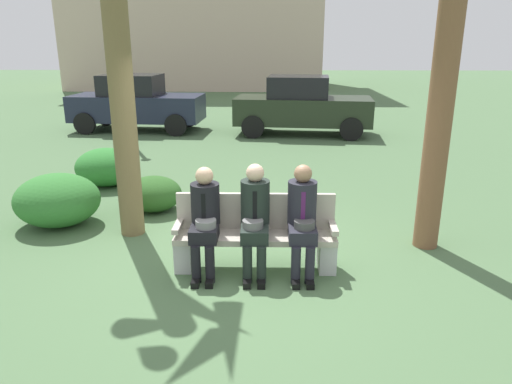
{
  "coord_description": "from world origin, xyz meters",
  "views": [
    {
      "loc": [
        0.31,
        -5.34,
        2.66
      ],
      "look_at": [
        0.19,
        0.32,
        0.85
      ],
      "focal_mm": 33.5,
      "sensor_mm": 36.0,
      "label": 1
    }
  ],
  "objects_px": {
    "seated_man_right": "(302,215)",
    "shrub_near_bench": "(57,200)",
    "shrub_mid_lawn": "(106,167)",
    "seated_man_middle": "(255,214)",
    "park_bench": "(255,234)",
    "seated_man_left": "(205,216)",
    "parked_car_near": "(136,103)",
    "parked_car_far": "(302,106)",
    "shrub_far_lawn": "(153,194)",
    "street_lamp": "(125,59)"
  },
  "relations": [
    {
      "from": "shrub_far_lawn",
      "to": "street_lamp",
      "type": "height_order",
      "value": "street_lamp"
    },
    {
      "from": "street_lamp",
      "to": "seated_man_right",
      "type": "bearing_deg",
      "value": -61.17
    },
    {
      "from": "seated_man_right",
      "to": "parked_car_far",
      "type": "xyz_separation_m",
      "value": [
        0.61,
        8.77,
        0.11
      ]
    },
    {
      "from": "seated_man_right",
      "to": "shrub_mid_lawn",
      "type": "xyz_separation_m",
      "value": [
        -3.46,
        3.51,
        -0.37
      ]
    },
    {
      "from": "shrub_mid_lawn",
      "to": "seated_man_left",
      "type": "bearing_deg",
      "value": -56.5
    },
    {
      "from": "seated_man_left",
      "to": "shrub_near_bench",
      "type": "height_order",
      "value": "seated_man_left"
    },
    {
      "from": "seated_man_left",
      "to": "shrub_near_bench",
      "type": "xyz_separation_m",
      "value": [
        -2.39,
        1.46,
        -0.32
      ]
    },
    {
      "from": "shrub_near_bench",
      "to": "shrub_far_lawn",
      "type": "bearing_deg",
      "value": 27.07
    },
    {
      "from": "seated_man_left",
      "to": "seated_man_right",
      "type": "relative_size",
      "value": 0.97
    },
    {
      "from": "seated_man_left",
      "to": "street_lamp",
      "type": "xyz_separation_m",
      "value": [
        -2.91,
        7.35,
        1.5
      ]
    },
    {
      "from": "seated_man_right",
      "to": "street_lamp",
      "type": "relative_size",
      "value": 0.36
    },
    {
      "from": "seated_man_right",
      "to": "street_lamp",
      "type": "height_order",
      "value": "street_lamp"
    },
    {
      "from": "seated_man_right",
      "to": "shrub_mid_lawn",
      "type": "height_order",
      "value": "seated_man_right"
    },
    {
      "from": "park_bench",
      "to": "seated_man_left",
      "type": "bearing_deg",
      "value": -167.07
    },
    {
      "from": "park_bench",
      "to": "parked_car_far",
      "type": "distance_m",
      "value": 8.73
    },
    {
      "from": "seated_man_left",
      "to": "parked_car_near",
      "type": "height_order",
      "value": "parked_car_near"
    },
    {
      "from": "parked_car_near",
      "to": "seated_man_middle",
      "type": "bearing_deg",
      "value": -67.74
    },
    {
      "from": "seated_man_middle",
      "to": "shrub_near_bench",
      "type": "xyz_separation_m",
      "value": [
        -2.97,
        1.46,
        -0.34
      ]
    },
    {
      "from": "shrub_mid_lawn",
      "to": "parked_car_near",
      "type": "xyz_separation_m",
      "value": [
        -0.9,
        5.8,
        0.48
      ]
    },
    {
      "from": "seated_man_middle",
      "to": "parked_car_near",
      "type": "xyz_separation_m",
      "value": [
        -3.81,
        9.31,
        0.11
      ]
    },
    {
      "from": "shrub_near_bench",
      "to": "seated_man_left",
      "type": "bearing_deg",
      "value": -31.49
    },
    {
      "from": "park_bench",
      "to": "street_lamp",
      "type": "height_order",
      "value": "street_lamp"
    },
    {
      "from": "seated_man_middle",
      "to": "shrub_far_lawn",
      "type": "xyz_separation_m",
      "value": [
        -1.69,
        2.11,
        -0.44
      ]
    },
    {
      "from": "shrub_near_bench",
      "to": "shrub_mid_lawn",
      "type": "distance_m",
      "value": 2.06
    },
    {
      "from": "park_bench",
      "to": "shrub_mid_lawn",
      "type": "relative_size",
      "value": 1.67
    },
    {
      "from": "seated_man_right",
      "to": "shrub_near_bench",
      "type": "bearing_deg",
      "value": 157.5
    },
    {
      "from": "seated_man_right",
      "to": "shrub_mid_lawn",
      "type": "bearing_deg",
      "value": 134.59
    },
    {
      "from": "shrub_mid_lawn",
      "to": "shrub_far_lawn",
      "type": "distance_m",
      "value": 1.86
    },
    {
      "from": "park_bench",
      "to": "seated_man_left",
      "type": "relative_size",
      "value": 1.51
    },
    {
      "from": "park_bench",
      "to": "seated_man_right",
      "type": "xyz_separation_m",
      "value": [
        0.55,
        -0.13,
        0.3
      ]
    },
    {
      "from": "park_bench",
      "to": "street_lamp",
      "type": "relative_size",
      "value": 0.53
    },
    {
      "from": "parked_car_near",
      "to": "parked_car_far",
      "type": "relative_size",
      "value": 0.99
    },
    {
      "from": "seated_man_left",
      "to": "shrub_near_bench",
      "type": "bearing_deg",
      "value": 148.51
    },
    {
      "from": "park_bench",
      "to": "shrub_far_lawn",
      "type": "height_order",
      "value": "park_bench"
    },
    {
      "from": "parked_car_near",
      "to": "park_bench",
      "type": "bearing_deg",
      "value": -67.43
    },
    {
      "from": "parked_car_far",
      "to": "street_lamp",
      "type": "bearing_deg",
      "value": -162.98
    },
    {
      "from": "seated_man_middle",
      "to": "parked_car_far",
      "type": "distance_m",
      "value": 8.85
    },
    {
      "from": "parked_car_near",
      "to": "parked_car_far",
      "type": "height_order",
      "value": "same"
    },
    {
      "from": "seated_man_right",
      "to": "parked_car_far",
      "type": "distance_m",
      "value": 8.8
    },
    {
      "from": "park_bench",
      "to": "shrub_near_bench",
      "type": "bearing_deg",
      "value": 155.94
    },
    {
      "from": "park_bench",
      "to": "shrub_near_bench",
      "type": "height_order",
      "value": "park_bench"
    },
    {
      "from": "park_bench",
      "to": "seated_man_right",
      "type": "bearing_deg",
      "value": -13.46
    },
    {
      "from": "parked_car_far",
      "to": "shrub_mid_lawn",
      "type": "bearing_deg",
      "value": -127.75
    },
    {
      "from": "shrub_far_lawn",
      "to": "street_lamp",
      "type": "relative_size",
      "value": 0.25
    },
    {
      "from": "seated_man_right",
      "to": "parked_car_near",
      "type": "bearing_deg",
      "value": 115.11
    },
    {
      "from": "seated_man_left",
      "to": "parked_car_near",
      "type": "bearing_deg",
      "value": 109.11
    },
    {
      "from": "shrub_near_bench",
      "to": "parked_car_far",
      "type": "height_order",
      "value": "parked_car_far"
    },
    {
      "from": "seated_man_middle",
      "to": "shrub_far_lawn",
      "type": "relative_size",
      "value": 1.43
    },
    {
      "from": "seated_man_right",
      "to": "shrub_near_bench",
      "type": "relative_size",
      "value": 1.04
    },
    {
      "from": "seated_man_middle",
      "to": "seated_man_right",
      "type": "bearing_deg",
      "value": -0.07
    }
  ]
}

